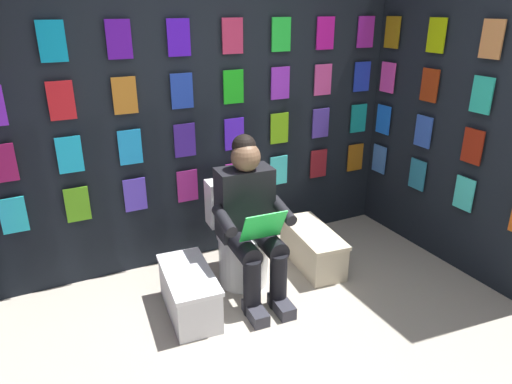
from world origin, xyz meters
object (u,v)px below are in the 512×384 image
Objects in this scene: toilet at (240,240)px; comic_longbox_far at (189,292)px; comic_longbox_near at (312,247)px; person_reading at (251,219)px.

toilet reaches higher than comic_longbox_far.
toilet is at bearing -3.25° from comic_longbox_near.
toilet is 0.64m from comic_longbox_near.
comic_longbox_near is at bearing -166.50° from comic_longbox_far.
comic_longbox_far is (0.50, 0.05, -0.44)m from person_reading.
comic_longbox_far is at bearing 14.96° from comic_longbox_near.
toilet is at bearing -147.03° from comic_longbox_far.
toilet is 0.65× the size of person_reading.
toilet is 1.15× the size of comic_longbox_far.
person_reading reaches higher than comic_longbox_near.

